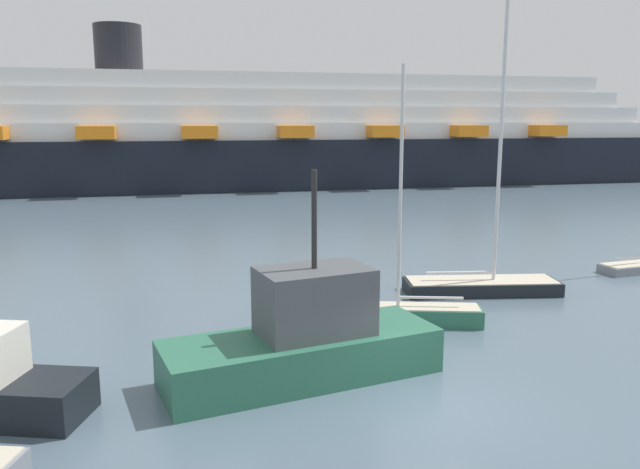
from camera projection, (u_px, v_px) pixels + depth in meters
The scene contains 5 objects.
ground_plane at pixel (441, 408), 15.61m from camera, with size 600.00×600.00×0.00m, color slate.
sailboat_1 at pixel (409, 311), 21.96m from camera, with size 5.14×2.51×8.89m.
sailboat_3 at pixel (482, 280), 25.89m from camera, with size 6.52×2.88×12.34m.
fishing_boat_1 at pixel (306, 339), 17.28m from camera, with size 8.01×4.00×5.78m.
cruise_ship at pixel (282, 137), 67.88m from camera, with size 92.64×14.72×16.39m.
Camera 1 is at (-6.28, -13.50, 7.09)m, focal length 35.12 mm.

